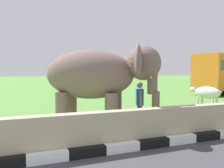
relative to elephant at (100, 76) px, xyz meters
name	(u,v)px	position (x,y,z in m)	size (l,w,h in m)	color
barrier_parapet	(88,133)	(-1.05, -2.11, -1.37)	(28.00, 0.36, 1.00)	tan
elephant	(100,76)	(0.00, 0.00, 0.00)	(3.95, 3.50, 2.88)	#755C58
person_handler	(140,102)	(1.42, -0.26, -0.95)	(0.37, 0.63, 1.66)	navy
cow_near	(207,93)	(6.78, 2.04, -1.00)	(0.87, 1.93, 1.23)	beige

